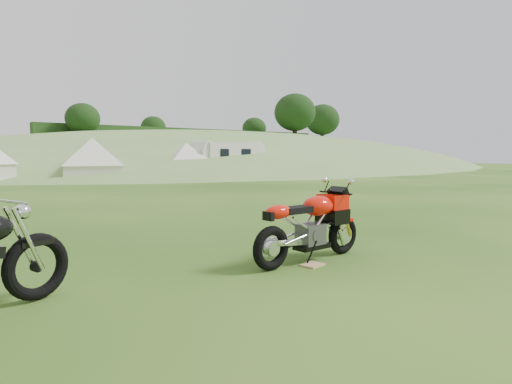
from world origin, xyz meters
TOP-DOWN VIEW (x-y plane):
  - ground at (0.00, 0.00)m, footprint 120.00×120.00m
  - hillside at (24.00, 40.00)m, footprint 80.00×64.00m
  - hedgerow at (24.00, 40.00)m, footprint 36.00×1.20m
  - sport_motorcycle at (1.15, 0.20)m, footprint 1.88×0.49m
  - plywood_board at (1.01, 0.01)m, footprint 0.31×0.26m
  - tent_mid at (4.48, 18.90)m, footprint 3.49×3.49m
  - tent_right at (9.64, 18.22)m, footprint 3.14×3.14m
  - caravan at (12.53, 18.06)m, footprint 4.70×2.25m

SIDE VIEW (x-z plane):
  - ground at x=0.00m, z-range 0.00..0.00m
  - hillside at x=24.00m, z-range -4.00..4.00m
  - hedgerow at x=24.00m, z-range -4.30..4.30m
  - plywood_board at x=1.01m, z-range 0.00..0.02m
  - sport_motorcycle at x=1.15m, z-range 0.00..1.13m
  - caravan at x=12.53m, z-range 0.00..2.16m
  - tent_right at x=9.64m, z-range 0.00..2.27m
  - tent_mid at x=4.48m, z-range 0.00..2.40m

